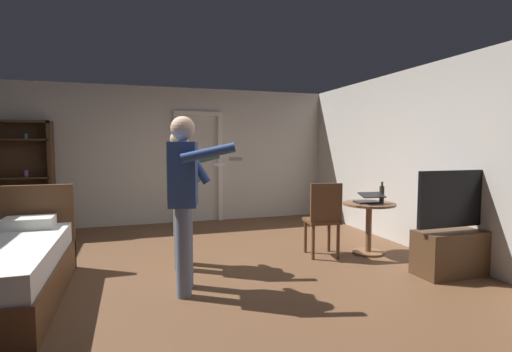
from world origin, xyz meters
The scene contains 13 objects.
ground_plane centered at (0.00, 0.00, 0.00)m, with size 6.91×6.91×0.00m, color brown.
wall_back centered at (0.00, 3.15, 1.29)m, with size 6.52×0.12×2.57m, color beige.
wall_right centered at (3.20, 0.00, 1.29)m, with size 0.12×6.41×2.57m, color beige.
doorway_frame centered at (0.56, 3.07, 1.22)m, with size 0.93×0.08×2.13m.
bookshelf centered at (-2.43, 2.92, 1.02)m, with size 0.99×0.32×1.89m.
tv_flatscreen centered at (2.84, -0.95, 0.36)m, with size 1.10×0.40×1.20m.
side_table centered at (2.39, 0.09, 0.48)m, with size 0.70×0.70×0.70m.
laptop centered at (2.35, 0.05, 0.75)m, with size 0.36×0.36×0.15m.
bottle_on_table centered at (2.53, 0.01, 0.82)m, with size 0.06×0.06×0.29m.
wooden_chair centered at (1.72, 0.14, 0.54)m, with size 0.48×0.48×0.99m.
person_blue_shirt centered at (-0.18, -0.53, 1.04)m, with size 0.67×0.74×1.76m.
person_striped_shirt centered at (-0.11, 0.31, 0.96)m, with size 0.64×0.67×1.66m.
suitcase_dark centered at (-1.83, 2.37, 0.19)m, with size 0.45×0.40×0.38m, color #4C1919.
Camera 1 is at (-0.67, -4.35, 1.47)m, focal length 26.98 mm.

